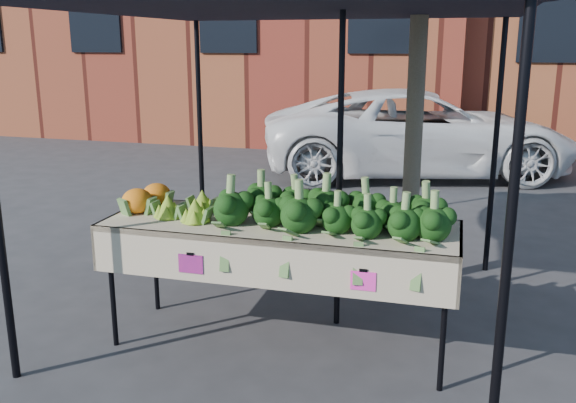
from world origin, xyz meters
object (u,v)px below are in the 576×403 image
at_px(canopy, 296,142).
at_px(vehicle, 425,17).
at_px(table, 280,285).
at_px(street_tree, 419,39).

bearing_deg(canopy, vehicle, 86.03).
distance_m(table, vehicle, 6.62).
distance_m(table, canopy, 1.07).
relative_size(canopy, vehicle, 0.64).
height_order(vehicle, street_tree, vehicle).
bearing_deg(street_tree, vehicle, 94.40).
bearing_deg(canopy, table, -85.83).
bearing_deg(table, street_tree, 62.25).
relative_size(table, canopy, 0.77).
xyz_separation_m(table, vehicle, (0.36, 6.29, 2.03)).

